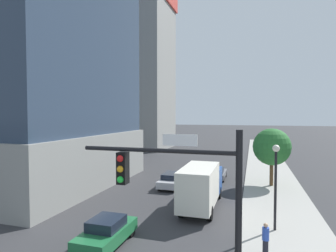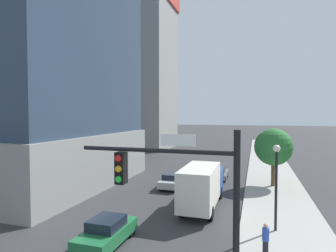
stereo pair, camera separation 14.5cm
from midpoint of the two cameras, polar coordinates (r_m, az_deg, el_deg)
sidewalk at (r=25.14m, az=21.22°, el=-14.50°), size 5.48×120.00×0.15m
construction_building at (r=62.79m, az=-5.57°, el=12.50°), size 24.44×14.04×40.56m
traffic_light_pole at (r=8.93m, az=3.14°, el=-14.75°), size 5.20×0.48×6.68m
street_lamp at (r=18.59m, az=20.87°, el=-9.06°), size 0.44×0.44×5.29m
street_tree at (r=29.99m, az=20.26°, el=-4.03°), size 3.71×3.71×5.77m
car_silver at (r=28.66m, az=0.70°, el=-10.89°), size 1.91×4.63×1.44m
car_gray at (r=32.41m, az=9.88°, el=-9.46°), size 1.75×4.06×1.37m
car_green at (r=16.99m, az=-12.67°, el=-20.33°), size 1.93×4.21×1.54m
box_truck at (r=22.26m, az=6.60°, el=-11.75°), size 2.36×7.79×3.41m
pedestrian_blue_shirt at (r=15.90m, az=18.99°, el=-20.99°), size 0.34×0.34×1.70m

